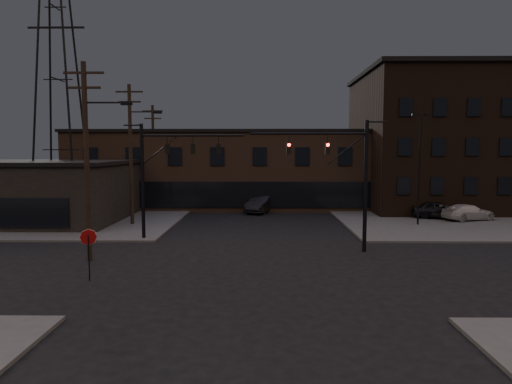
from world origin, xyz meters
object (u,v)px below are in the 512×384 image
at_px(traffic_signal_far, 161,168).
at_px(car_crossing, 262,204).
at_px(parked_car_lot_b, 468,212).
at_px(traffic_signal_near, 347,171).
at_px(parked_car_lot_a, 438,210).
at_px(stop_sign, 89,243).

xyz_separation_m(traffic_signal_far, car_crossing, (6.90, 14.18, -4.15)).
bearing_deg(parked_car_lot_b, traffic_signal_near, 115.01).
bearing_deg(parked_car_lot_b, traffic_signal_far, 90.75).
bearing_deg(car_crossing, parked_car_lot_b, 2.61).
bearing_deg(parked_car_lot_b, parked_car_lot_a, 46.87).
height_order(parked_car_lot_b, car_crossing, car_crossing).
distance_m(traffic_signal_near, traffic_signal_far, 12.57).
height_order(stop_sign, car_crossing, stop_sign).
bearing_deg(traffic_signal_far, traffic_signal_near, -16.17).
bearing_deg(traffic_signal_near, parked_car_lot_b, 42.79).
relative_size(traffic_signal_far, parked_car_lot_a, 1.78).
bearing_deg(traffic_signal_far, parked_car_lot_b, 18.54).
bearing_deg(parked_car_lot_b, car_crossing, 54.19).
relative_size(traffic_signal_far, car_crossing, 1.53).
xyz_separation_m(traffic_signal_near, traffic_signal_far, (-12.07, 3.50, 0.08)).
bearing_deg(traffic_signal_near, car_crossing, 106.32).
height_order(stop_sign, parked_car_lot_b, stop_sign).
distance_m(parked_car_lot_a, parked_car_lot_b, 2.41).
bearing_deg(stop_sign, car_crossing, 71.30).
relative_size(stop_sign, parked_car_lot_a, 0.55).
xyz_separation_m(traffic_signal_near, parked_car_lot_a, (10.61, 12.87, -4.01)).
height_order(traffic_signal_near, traffic_signal_far, same).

